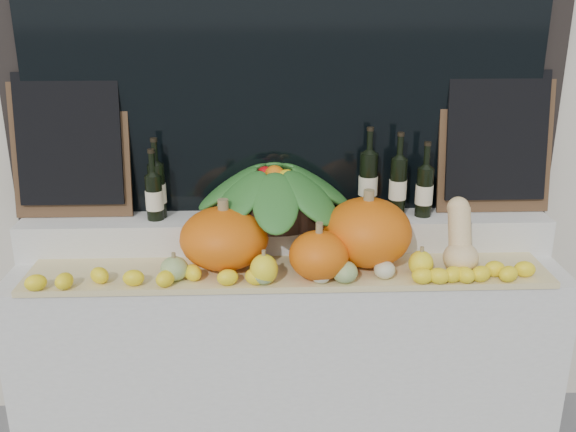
{
  "coord_description": "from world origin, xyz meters",
  "views": [
    {
      "loc": [
        -0.09,
        -0.97,
        1.98
      ],
      "look_at": [
        0.0,
        1.45,
        1.12
      ],
      "focal_mm": 40.0,
      "sensor_mm": 36.0,
      "label": 1
    }
  ],
  "objects": [
    {
      "name": "pumpkin_center",
      "position": [
        0.12,
        1.32,
        1.0
      ],
      "size": [
        0.31,
        0.31,
        0.19
      ],
      "primitive_type": "ellipsoid",
      "rotation": [
        0.0,
        0.0,
        -0.4
      ],
      "color": "orange",
      "rests_on": "straw_bedding"
    },
    {
      "name": "wine_bottle_near_left",
      "position": [
        -0.56,
        1.66,
        1.14
      ],
      "size": [
        0.08,
        0.08,
        0.31
      ],
      "color": "black",
      "rests_on": "rear_tier"
    },
    {
      "name": "rear_tier",
      "position": [
        0.0,
        1.68,
        0.96
      ],
      "size": [
        2.3,
        0.25,
        0.16
      ],
      "primitive_type": "cube",
      "color": "silver",
      "rests_on": "display_sill"
    },
    {
      "name": "wine_bottle_far_right",
      "position": [
        0.6,
        1.66,
        1.15
      ],
      "size": [
        0.08,
        0.08,
        0.33
      ],
      "color": "black",
      "rests_on": "rear_tier"
    },
    {
      "name": "display_sill",
      "position": [
        0.0,
        1.52,
        0.44
      ],
      "size": [
        2.3,
        0.55,
        0.88
      ],
      "primitive_type": "cube",
      "color": "silver",
      "rests_on": "ground"
    },
    {
      "name": "chalkboard_right",
      "position": [
        0.92,
        1.74,
        1.36
      ],
      "size": [
        0.5,
        0.13,
        0.62
      ],
      "rotation": [
        -0.16,
        0.0,
        0.0
      ],
      "color": "#4C331E",
      "rests_on": "rear_tier"
    },
    {
      "name": "decorative_gourds",
      "position": [
        0.03,
        1.3,
        0.95
      ],
      "size": [
        1.07,
        0.15,
        0.14
      ],
      "color": "#347021",
      "rests_on": "straw_bedding"
    },
    {
      "name": "wine_bottle_tall",
      "position": [
        0.36,
        1.71,
        1.18
      ],
      "size": [
        0.08,
        0.08,
        0.38
      ],
      "color": "black",
      "rests_on": "rear_tier"
    },
    {
      "name": "wine_bottle_near_right",
      "position": [
        0.49,
        1.67,
        1.17
      ],
      "size": [
        0.08,
        0.08,
        0.37
      ],
      "color": "black",
      "rests_on": "rear_tier"
    },
    {
      "name": "butternut_squash",
      "position": [
        0.69,
        1.38,
        1.03
      ],
      "size": [
        0.14,
        0.21,
        0.29
      ],
      "color": "#EBC58A",
      "rests_on": "straw_bedding"
    },
    {
      "name": "wine_bottle_far_left",
      "position": [
        -0.56,
        1.69,
        1.16
      ],
      "size": [
        0.08,
        0.08,
        0.35
      ],
      "color": "black",
      "rests_on": "rear_tier"
    },
    {
      "name": "lemon_heap",
      "position": [
        0.0,
        1.29,
        0.94
      ],
      "size": [
        2.2,
        0.16,
        0.06
      ],
      "primitive_type": null,
      "color": "yellow",
      "rests_on": "straw_bedding"
    },
    {
      "name": "pumpkin_right",
      "position": [
        0.32,
        1.45,
        1.04
      ],
      "size": [
        0.44,
        0.44,
        0.28
      ],
      "primitive_type": "ellipsoid",
      "rotation": [
        0.0,
        0.0,
        0.26
      ],
      "color": "orange",
      "rests_on": "straw_bedding"
    },
    {
      "name": "pumpkin_left",
      "position": [
        -0.26,
        1.45,
        1.03
      ],
      "size": [
        0.42,
        0.42,
        0.25
      ],
      "primitive_type": "ellipsoid",
      "rotation": [
        0.0,
        0.0,
        0.19
      ],
      "color": "orange",
      "rests_on": "straw_bedding"
    },
    {
      "name": "straw_bedding",
      "position": [
        0.0,
        1.4,
        0.89
      ],
      "size": [
        2.1,
        0.32,
        0.02
      ],
      "primitive_type": "cube",
      "color": "tan",
      "rests_on": "display_sill"
    },
    {
      "name": "produce_bowl",
      "position": [
        -0.05,
        1.66,
        1.16
      ],
      "size": [
        0.71,
        0.71,
        0.24
      ],
      "color": "black",
      "rests_on": "rear_tier"
    },
    {
      "name": "chalkboard_left",
      "position": [
        -0.92,
        1.74,
        1.36
      ],
      "size": [
        0.5,
        0.13,
        0.62
      ],
      "rotation": [
        -0.16,
        0.0,
        0.0
      ],
      "color": "#4C331E",
      "rests_on": "rear_tier"
    }
  ]
}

